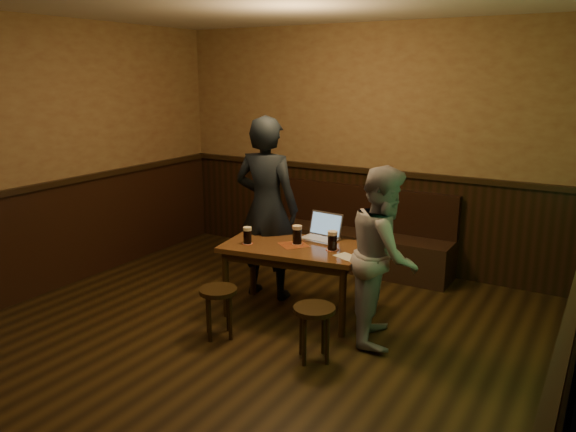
{
  "coord_description": "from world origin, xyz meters",
  "views": [
    {
      "loc": [
        2.54,
        -3.13,
        2.24
      ],
      "look_at": [
        0.04,
        1.11,
        0.99
      ],
      "focal_mm": 35.0,
      "sensor_mm": 36.0,
      "label": 1
    }
  ],
  "objects_px": {
    "bench": "(359,242)",
    "laptop": "(322,232)",
    "pint_left": "(247,235)",
    "pint_mid": "(297,235)",
    "pint_right": "(332,241)",
    "person_suit": "(267,208)",
    "person_grey": "(384,255)",
    "stool_right": "(314,318)",
    "pub_table": "(294,254)",
    "stool_left": "(218,298)"
  },
  "relations": [
    {
      "from": "stool_right",
      "to": "person_grey",
      "type": "relative_size",
      "value": 0.3
    },
    {
      "from": "pint_left",
      "to": "laptop",
      "type": "bearing_deg",
      "value": 43.18
    },
    {
      "from": "person_grey",
      "to": "laptop",
      "type": "bearing_deg",
      "value": 46.48
    },
    {
      "from": "stool_left",
      "to": "pint_mid",
      "type": "distance_m",
      "value": 0.96
    },
    {
      "from": "pint_right",
      "to": "laptop",
      "type": "xyz_separation_m",
      "value": [
        -0.24,
        0.27,
        -0.03
      ]
    },
    {
      "from": "bench",
      "to": "laptop",
      "type": "height_order",
      "value": "bench"
    },
    {
      "from": "pint_left",
      "to": "person_suit",
      "type": "xyz_separation_m",
      "value": [
        -0.08,
        0.46,
        0.16
      ]
    },
    {
      "from": "person_suit",
      "to": "bench",
      "type": "bearing_deg",
      "value": -116.44
    },
    {
      "from": "pint_mid",
      "to": "pint_right",
      "type": "relative_size",
      "value": 1.0
    },
    {
      "from": "stool_left",
      "to": "laptop",
      "type": "relative_size",
      "value": 1.18
    },
    {
      "from": "pint_mid",
      "to": "pint_right",
      "type": "bearing_deg",
      "value": -0.26
    },
    {
      "from": "person_suit",
      "to": "person_grey",
      "type": "height_order",
      "value": "person_suit"
    },
    {
      "from": "bench",
      "to": "pint_mid",
      "type": "bearing_deg",
      "value": -89.55
    },
    {
      "from": "pint_left",
      "to": "pint_mid",
      "type": "relative_size",
      "value": 0.91
    },
    {
      "from": "stool_left",
      "to": "person_suit",
      "type": "height_order",
      "value": "person_suit"
    },
    {
      "from": "stool_right",
      "to": "pint_right",
      "type": "relative_size",
      "value": 2.52
    },
    {
      "from": "pint_right",
      "to": "person_suit",
      "type": "distance_m",
      "value": 0.89
    },
    {
      "from": "laptop",
      "to": "person_suit",
      "type": "xyz_separation_m",
      "value": [
        -0.61,
        -0.04,
        0.17
      ]
    },
    {
      "from": "stool_left",
      "to": "pint_right",
      "type": "xyz_separation_m",
      "value": [
        0.7,
        0.79,
        0.42
      ]
    },
    {
      "from": "bench",
      "to": "laptop",
      "type": "relative_size",
      "value": 5.85
    },
    {
      "from": "bench",
      "to": "stool_left",
      "type": "bearing_deg",
      "value": -97.92
    },
    {
      "from": "stool_right",
      "to": "pint_left",
      "type": "distance_m",
      "value": 1.18
    },
    {
      "from": "bench",
      "to": "pub_table",
      "type": "distance_m",
      "value": 1.57
    },
    {
      "from": "person_grey",
      "to": "bench",
      "type": "bearing_deg",
      "value": 11.24
    },
    {
      "from": "person_suit",
      "to": "pint_mid",
      "type": "bearing_deg",
      "value": 148.77
    },
    {
      "from": "stool_left",
      "to": "pint_left",
      "type": "distance_m",
      "value": 0.7
    },
    {
      "from": "pint_right",
      "to": "stool_right",
      "type": "bearing_deg",
      "value": -74.01
    },
    {
      "from": "person_grey",
      "to": "pint_left",
      "type": "bearing_deg",
      "value": 77.55
    },
    {
      "from": "stool_left",
      "to": "pint_right",
      "type": "relative_size",
      "value": 2.48
    },
    {
      "from": "person_suit",
      "to": "laptop",
      "type": "bearing_deg",
      "value": 177.62
    },
    {
      "from": "pub_table",
      "to": "pint_right",
      "type": "bearing_deg",
      "value": -2.43
    },
    {
      "from": "pub_table",
      "to": "stool_right",
      "type": "height_order",
      "value": "pub_table"
    },
    {
      "from": "pint_right",
      "to": "stool_left",
      "type": "bearing_deg",
      "value": -131.43
    },
    {
      "from": "pint_left",
      "to": "laptop",
      "type": "height_order",
      "value": "laptop"
    },
    {
      "from": "bench",
      "to": "pint_right",
      "type": "bearing_deg",
      "value": -75.8
    },
    {
      "from": "pint_mid",
      "to": "stool_right",
      "type": "bearing_deg",
      "value": -51.84
    },
    {
      "from": "pint_mid",
      "to": "pint_right",
      "type": "xyz_separation_m",
      "value": [
        0.37,
        -0.0,
        -0.0
      ]
    },
    {
      "from": "bench",
      "to": "person_grey",
      "type": "height_order",
      "value": "person_grey"
    },
    {
      "from": "pub_table",
      "to": "stool_left",
      "type": "xyz_separation_m",
      "value": [
        -0.32,
        -0.75,
        -0.24
      ]
    },
    {
      "from": "stool_right",
      "to": "person_grey",
      "type": "height_order",
      "value": "person_grey"
    },
    {
      "from": "pint_mid",
      "to": "person_grey",
      "type": "height_order",
      "value": "person_grey"
    },
    {
      "from": "bench",
      "to": "pint_left",
      "type": "bearing_deg",
      "value": -102.81
    },
    {
      "from": "pint_left",
      "to": "pint_mid",
      "type": "bearing_deg",
      "value": 29.7
    },
    {
      "from": "laptop",
      "to": "person_grey",
      "type": "relative_size",
      "value": 0.25
    },
    {
      "from": "pub_table",
      "to": "pint_right",
      "type": "relative_size",
      "value": 7.68
    },
    {
      "from": "stool_left",
      "to": "pint_mid",
      "type": "bearing_deg",
      "value": 67.36
    },
    {
      "from": "bench",
      "to": "laptop",
      "type": "xyz_separation_m",
      "value": [
        0.14,
        -1.23,
        0.44
      ]
    },
    {
      "from": "bench",
      "to": "person_grey",
      "type": "bearing_deg",
      "value": -60.29
    },
    {
      "from": "pub_table",
      "to": "pint_left",
      "type": "bearing_deg",
      "value": -163.15
    },
    {
      "from": "bench",
      "to": "person_suit",
      "type": "bearing_deg",
      "value": -110.4
    }
  ]
}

